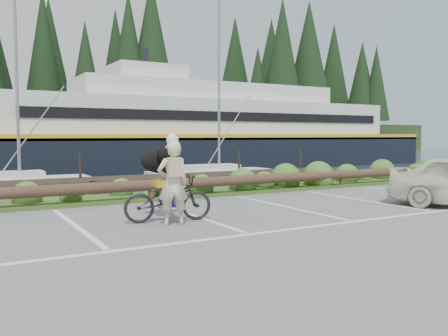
# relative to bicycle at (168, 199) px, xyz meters

# --- Properties ---
(ground) EXTENTS (72.00, 72.00, 0.00)m
(ground) POSITION_rel_bicycle_xyz_m (0.78, -1.56, -0.49)
(ground) COLOR #5C5C5F
(vegetation_strip) EXTENTS (34.00, 1.60, 0.10)m
(vegetation_strip) POSITION_rel_bicycle_xyz_m (0.78, 3.74, -0.44)
(vegetation_strip) COLOR #3D5B21
(vegetation_strip) RESTS_ON ground
(log_rail) EXTENTS (32.00, 0.30, 0.60)m
(log_rail) POSITION_rel_bicycle_xyz_m (0.78, 3.04, -0.49)
(log_rail) COLOR #443021
(log_rail) RESTS_ON ground
(bicycle) EXTENTS (1.94, 0.97, 0.97)m
(bicycle) POSITION_rel_bicycle_xyz_m (0.00, 0.00, 0.00)
(bicycle) COLOR black
(bicycle) RESTS_ON ground
(cyclist) EXTENTS (0.68, 0.51, 1.71)m
(cyclist) POSITION_rel_bicycle_xyz_m (-0.08, -0.43, 0.37)
(cyclist) COLOR beige
(cyclist) RESTS_ON ground
(dog) EXTENTS (0.64, 1.04, 0.56)m
(dog) POSITION_rel_bicycle_xyz_m (0.11, 0.59, 0.77)
(dog) COLOR black
(dog) RESTS_ON bicycle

